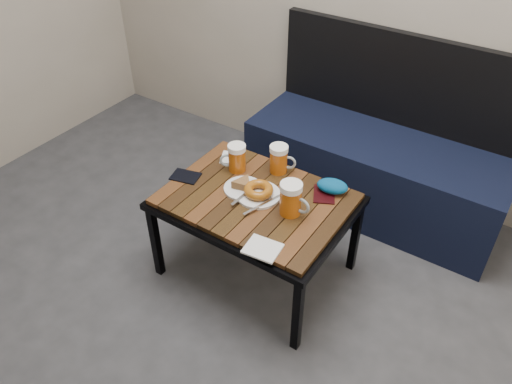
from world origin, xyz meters
The scene contains 12 objects.
bench centered at (0.13, 1.76, 0.27)m, with size 1.40×0.50×0.95m.
cafe_table centered at (-0.14, 0.96, 0.43)m, with size 0.84×0.62×0.47m.
beer_mug_left centered at (-0.33, 1.08, 0.54)m, with size 0.13×0.11×0.14m.
beer_mug_centre centered at (-0.15, 1.18, 0.54)m, with size 0.13×0.11×0.14m.
beer_mug_right centered at (0.05, 0.95, 0.55)m, with size 0.14×0.10×0.15m.
plate_pie centered at (-0.21, 0.97, 0.49)m, with size 0.18×0.18×0.05m.
plate_bagel centered at (-0.13, 0.97, 0.49)m, with size 0.20×0.26×0.06m.
napkin_left centered at (-0.40, 1.14, 0.48)m, with size 0.14×0.14×0.01m.
napkin_right centered at (0.07, 0.70, 0.48)m, with size 0.15×0.13×0.01m.
passport_navy centered at (-0.50, 0.90, 0.48)m, with size 0.09×0.13×0.01m, color black.
passport_burgundy centered at (0.11, 1.14, 0.48)m, with size 0.09×0.13×0.01m, color black.
knit_pouch centered at (0.13, 1.18, 0.50)m, with size 0.14×0.09×0.06m, color navy.
Camera 1 is at (0.82, -0.49, 1.88)m, focal length 35.00 mm.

